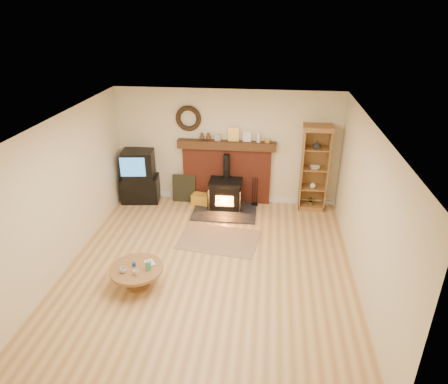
# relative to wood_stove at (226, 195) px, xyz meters

# --- Properties ---
(ground) EXTENTS (5.50, 5.50, 0.00)m
(ground) POSITION_rel_wood_stove_xyz_m (-0.02, -2.27, -0.33)
(ground) COLOR #AF7F49
(ground) RESTS_ON ground
(room_shell) EXTENTS (5.02, 5.52, 2.61)m
(room_shell) POSITION_rel_wood_stove_xyz_m (-0.04, -2.17, 1.39)
(room_shell) COLOR beige
(room_shell) RESTS_ON ground
(chimney_breast) EXTENTS (2.20, 0.22, 1.78)m
(chimney_breast) POSITION_rel_wood_stove_xyz_m (-0.02, 0.40, 0.47)
(chimney_breast) COLOR maroon
(chimney_breast) RESTS_ON ground
(wood_stove) EXTENTS (1.40, 1.00, 1.24)m
(wood_stove) POSITION_rel_wood_stove_xyz_m (0.00, 0.00, 0.00)
(wood_stove) COLOR black
(wood_stove) RESTS_ON ground
(area_rug) EXTENTS (1.65, 1.23, 0.01)m
(area_rug) POSITION_rel_wood_stove_xyz_m (0.02, -1.34, -0.32)
(area_rug) COLOR brown
(area_rug) RESTS_ON ground
(tv_unit) EXTENTS (0.90, 0.68, 1.23)m
(tv_unit) POSITION_rel_wood_stove_xyz_m (-2.03, 0.20, 0.26)
(tv_unit) COLOR black
(tv_unit) RESTS_ON ground
(curio_cabinet) EXTENTS (0.62, 0.45, 1.93)m
(curio_cabinet) POSITION_rel_wood_stove_xyz_m (1.92, 0.29, 0.64)
(curio_cabinet) COLOR brown
(curio_cabinet) RESTS_ON ground
(firelog_box) EXTENTS (0.45, 0.33, 0.26)m
(firelog_box) POSITION_rel_wood_stove_xyz_m (-0.58, 0.13, -0.20)
(firelog_box) COLOR yellow
(firelog_box) RESTS_ON ground
(leaning_painting) EXTENTS (0.54, 0.14, 0.64)m
(leaning_painting) POSITION_rel_wood_stove_xyz_m (-1.01, 0.28, -0.01)
(leaning_painting) COLOR black
(leaning_painting) RESTS_ON ground
(fire_tools) EXTENTS (0.16, 0.16, 0.70)m
(fire_tools) POSITION_rel_wood_stove_xyz_m (0.64, 0.23, -0.19)
(fire_tools) COLOR black
(fire_tools) RESTS_ON ground
(coffee_table) EXTENTS (0.87, 0.87, 0.53)m
(coffee_table) POSITION_rel_wood_stove_xyz_m (-1.11, -2.93, -0.02)
(coffee_table) COLOR brown
(coffee_table) RESTS_ON ground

